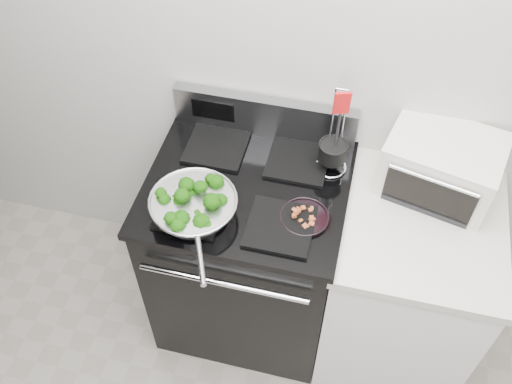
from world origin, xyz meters
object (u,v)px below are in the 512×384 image
(gas_range, at_px, (248,252))
(utensil_holder, at_px, (332,156))
(skillet, at_px, (194,206))
(toaster_oven, at_px, (441,165))
(bacon_plate, at_px, (305,215))

(gas_range, bearing_deg, utensil_holder, 28.51)
(skillet, xyz_separation_m, utensil_holder, (0.45, 0.35, 0.02))
(skillet, bearing_deg, toaster_oven, 0.75)
(skillet, bearing_deg, utensil_holder, 14.70)
(gas_range, height_order, bacon_plate, gas_range)
(gas_range, distance_m, utensil_holder, 0.63)
(skillet, xyz_separation_m, toaster_oven, (0.86, 0.39, 0.04))
(bacon_plate, distance_m, utensil_holder, 0.28)
(gas_range, relative_size, utensil_holder, 2.85)
(utensil_holder, distance_m, toaster_oven, 0.41)
(bacon_plate, bearing_deg, toaster_oven, 33.32)
(toaster_oven, bearing_deg, gas_range, -151.19)
(skillet, bearing_deg, gas_range, 28.18)
(bacon_plate, xyz_separation_m, toaster_oven, (0.47, 0.31, 0.07))
(bacon_plate, relative_size, utensil_holder, 0.47)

